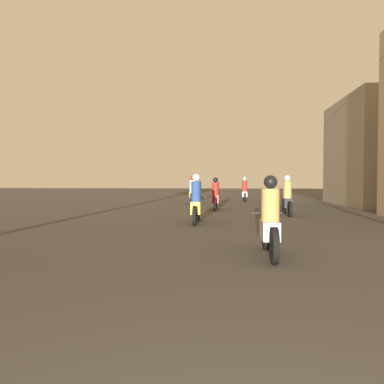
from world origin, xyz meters
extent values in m
cylinder|color=black|center=(0.61, 6.65, 0.30)|extent=(0.10, 0.60, 0.60)
cylinder|color=black|center=(0.61, 5.36, 0.30)|extent=(0.10, 0.60, 0.60)
cube|color=#ADADB2|center=(0.61, 6.01, 0.47)|extent=(0.30, 0.70, 0.34)
cylinder|color=black|center=(0.61, 6.43, 0.74)|extent=(0.60, 0.04, 0.04)
cylinder|color=#B28E47|center=(0.61, 5.94, 0.93)|extent=(0.32, 0.32, 0.58)
sphere|color=black|center=(0.61, 5.94, 1.34)|extent=(0.24, 0.24, 0.24)
cylinder|color=black|center=(-1.11, 11.83, 0.30)|extent=(0.10, 0.60, 0.60)
cylinder|color=black|center=(-1.11, 10.37, 0.30)|extent=(0.10, 0.60, 0.60)
cube|color=gold|center=(-1.11, 11.10, 0.49)|extent=(0.30, 0.89, 0.39)
cylinder|color=black|center=(-1.11, 11.57, 0.79)|extent=(0.60, 0.04, 0.04)
cylinder|color=navy|center=(-1.11, 11.01, 1.01)|extent=(0.32, 0.32, 0.64)
sphere|color=silver|center=(-1.11, 11.01, 1.45)|extent=(0.24, 0.24, 0.24)
cylinder|color=black|center=(2.21, 14.71, 0.29)|extent=(0.10, 0.58, 0.58)
cylinder|color=black|center=(2.21, 13.33, 0.29)|extent=(0.10, 0.58, 0.58)
cube|color=black|center=(2.21, 14.02, 0.48)|extent=(0.30, 0.73, 0.37)
cylinder|color=black|center=(2.21, 14.47, 0.76)|extent=(0.60, 0.04, 0.04)
cylinder|color=#B28E47|center=(2.21, 13.95, 0.99)|extent=(0.32, 0.32, 0.65)
sphere|color=silver|center=(2.21, 13.95, 1.43)|extent=(0.24, 0.24, 0.24)
cylinder|color=black|center=(-0.63, 17.21, 0.31)|extent=(0.10, 0.62, 0.62)
cylinder|color=black|center=(-0.63, 15.72, 0.31)|extent=(0.10, 0.62, 0.62)
cube|color=red|center=(-0.63, 16.46, 0.49)|extent=(0.30, 0.90, 0.37)
cylinder|color=black|center=(-0.63, 16.95, 0.78)|extent=(0.60, 0.04, 0.04)
cylinder|color=maroon|center=(-0.63, 16.37, 0.97)|extent=(0.32, 0.32, 0.58)
sphere|color=black|center=(-0.63, 16.37, 1.38)|extent=(0.24, 0.24, 0.24)
cylinder|color=black|center=(-2.08, 21.55, 0.32)|extent=(0.10, 0.64, 0.64)
cylinder|color=black|center=(-2.08, 20.05, 0.32)|extent=(0.10, 0.64, 0.64)
cube|color=orange|center=(-2.08, 20.80, 0.51)|extent=(0.30, 0.84, 0.38)
cylinder|color=black|center=(-2.08, 21.29, 0.81)|extent=(0.60, 0.04, 0.04)
cylinder|color=silver|center=(-2.08, 20.72, 1.03)|extent=(0.32, 0.32, 0.64)
sphere|color=#A51919|center=(-2.08, 20.72, 1.47)|extent=(0.24, 0.24, 0.24)
cylinder|color=black|center=(1.05, 24.12, 0.29)|extent=(0.10, 0.58, 0.58)
cylinder|color=black|center=(1.05, 22.73, 0.29)|extent=(0.10, 0.58, 0.58)
cube|color=silver|center=(1.05, 23.43, 0.46)|extent=(0.30, 0.92, 0.34)
cylinder|color=black|center=(1.05, 23.88, 0.73)|extent=(0.60, 0.04, 0.04)
cylinder|color=maroon|center=(1.05, 23.33, 0.97)|extent=(0.32, 0.32, 0.69)
sphere|color=silver|center=(1.05, 23.33, 1.44)|extent=(0.24, 0.24, 0.24)
camera|label=1|loc=(-0.19, -0.79, 1.37)|focal=35.00mm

